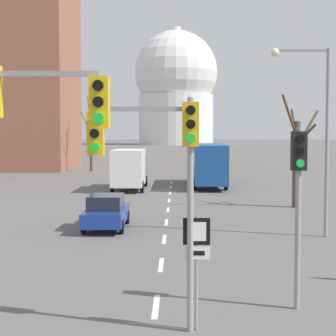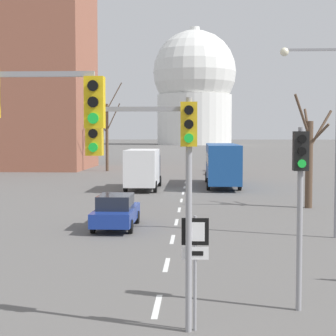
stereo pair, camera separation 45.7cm
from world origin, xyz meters
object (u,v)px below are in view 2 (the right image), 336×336
traffic_signal_centre_tall (156,154)px  route_sign_post (195,252)px  delivery_truck (143,168)px  street_lamp_right (326,120)px  traffic_signal_near_left (24,134)px  sedan_near_left (116,211)px  traffic_signal_near_right (300,183)px  sedan_mid_centre (222,164)px  city_bus (222,162)px  sedan_near_right (224,167)px

traffic_signal_centre_tall → route_sign_post: bearing=5.7°
traffic_signal_centre_tall → delivery_truck: 31.51m
street_lamp_right → traffic_signal_near_left: bearing=-123.1°
sedan_near_left → traffic_signal_centre_tall: bearing=-78.0°
street_lamp_right → traffic_signal_near_right: bearing=-106.0°
sedan_mid_centre → delivery_truck: size_ratio=0.53×
traffic_signal_centre_tall → city_bus: (2.98, 34.21, -1.87)m
route_sign_post → sedan_near_right: route_sign_post is taller
sedan_near_left → street_lamp_right: bearing=-11.7°
sedan_mid_centre → delivery_truck: 23.09m
traffic_signal_centre_tall → traffic_signal_near_right: 3.86m
traffic_signal_near_right → sedan_near_right: (0.39, 45.88, -2.40)m
traffic_signal_near_left → sedan_mid_centre: 55.39m
street_lamp_right → sedan_mid_centre: (-2.39, 41.71, -4.12)m
traffic_signal_near_left → route_sign_post: 4.52m
street_lamp_right → sedan_near_left: 10.15m
traffic_signal_centre_tall → city_bus: 34.39m
traffic_signal_near_left → route_sign_post: (3.21, 1.82, -2.60)m
city_bus → sedan_near_left: bearing=-105.6°
sedan_near_right → sedan_near_left: bearing=-101.0°
route_sign_post → street_lamp_right: (5.39, 11.40, 3.17)m
street_lamp_right → city_bus: 23.14m
traffic_signal_centre_tall → sedan_near_left: (-2.83, 13.37, -3.13)m
traffic_signal_near_left → delivery_truck: 33.11m
street_lamp_right → delivery_truck: bearing=115.7°
traffic_signal_near_right → sedan_near_left: size_ratio=1.01×
street_lamp_right → sedan_mid_centre: 41.98m
traffic_signal_near_left → delivery_truck: (-0.92, 32.99, -2.65)m
traffic_signal_centre_tall → sedan_near_left: size_ratio=1.15×
route_sign_post → traffic_signal_near_left: bearing=-150.5°
traffic_signal_near_left → city_bus: 36.41m
traffic_signal_near_left → delivery_truck: traffic_signal_near_left is taller
city_bus → sedan_near_right: bearing=86.4°
route_sign_post → city_bus: (2.13, 34.13, 0.30)m
sedan_near_left → sedan_mid_centre: bearing=80.5°
route_sign_post → sedan_mid_centre: route_sign_post is taller
traffic_signal_centre_tall → traffic_signal_near_left: bearing=-143.7°
traffic_signal_centre_tall → traffic_signal_near_left: 2.96m
traffic_signal_near_left → traffic_signal_near_right: traffic_signal_near_left is taller
traffic_signal_centre_tall → traffic_signal_near_right: size_ratio=1.14×
sedan_near_left → city_bus: (5.81, 20.84, 1.26)m
sedan_near_left → traffic_signal_near_right: bearing=-62.0°
delivery_truck → city_bus: bearing=25.3°
traffic_signal_centre_tall → route_sign_post: (0.85, 0.09, -2.16)m
delivery_truck → traffic_signal_near_right: bearing=-77.3°
traffic_signal_centre_tall → route_sign_post: traffic_signal_centre_tall is taller
sedan_near_right → street_lamp_right: bearing=-86.1°
sedan_near_right → delivery_truck: (-7.09, -16.27, 0.93)m
traffic_signal_centre_tall → traffic_signal_near_left: (-2.36, -1.73, 0.44)m
sedan_mid_centre → traffic_signal_centre_tall: bearing=-94.1°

